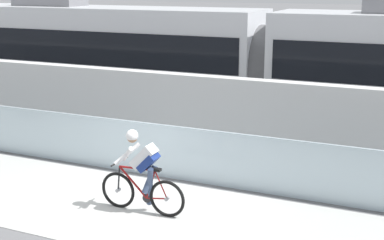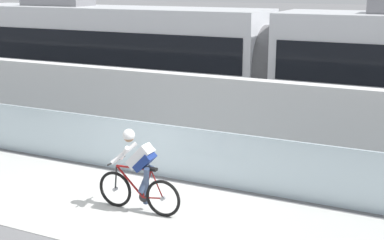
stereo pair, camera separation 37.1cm
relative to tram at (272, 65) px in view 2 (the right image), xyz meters
The scene contains 8 objects.
ground_plane 7.17m from the tram, 97.92° to the right, with size 200.00×200.00×0.00m, color slate.
bike_path_deck 7.17m from the tram, 97.92° to the right, with size 32.00×3.20×0.01m, color beige.
glass_parapet 5.25m from the tram, 100.79° to the right, with size 32.00×0.05×1.21m, color silver.
concrete_barrier_wall 3.45m from the tram, 106.59° to the right, with size 32.00×0.36×2.03m, color silver.
tram_rail_near 2.23m from the tram, 143.03° to the right, with size 32.00×0.08×0.01m, color #595654.
tram_rail_far 2.23m from the tram, 143.03° to the left, with size 32.00×0.08×0.01m, color #595654.
tram is the anchor object (origin of this frame).
cyclist_on_bike 6.95m from the tram, 93.50° to the right, with size 1.77×0.58×1.61m.
Camera 2 is at (5.49, -8.03, 4.25)m, focal length 49.80 mm.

